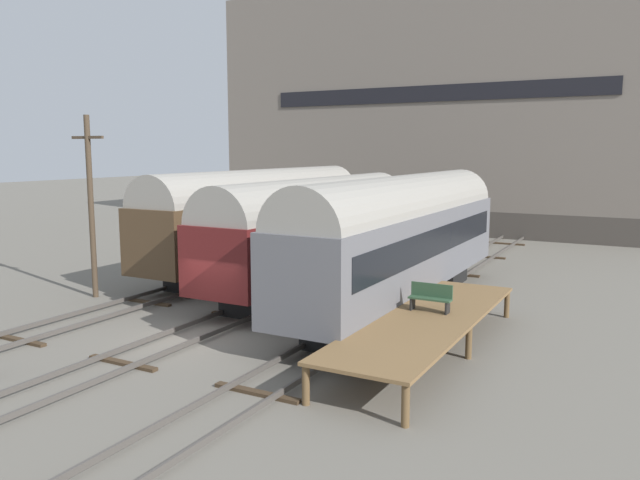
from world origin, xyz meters
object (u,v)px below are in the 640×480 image
(train_car_maroon, at_px, (315,226))
(utility_pole, at_px, (91,204))
(bench, at_px, (431,297))
(train_car_grey, at_px, (402,233))
(train_car_brown, at_px, (262,213))

(train_car_maroon, height_order, utility_pole, utility_pole)
(train_car_maroon, relative_size, bench, 10.92)
(utility_pole, bearing_deg, train_car_maroon, 39.24)
(utility_pole, bearing_deg, train_car_grey, 20.45)
(train_car_grey, bearing_deg, train_car_brown, 155.39)
(train_car_maroon, xyz_separation_m, utility_pole, (-7.59, -6.20, 1.20))
(train_car_brown, bearing_deg, utility_pole, -106.84)
(train_car_brown, height_order, bench, train_car_brown)
(train_car_maroon, bearing_deg, train_car_brown, 149.31)
(train_car_brown, height_order, train_car_grey, train_car_grey)
(train_car_grey, bearing_deg, bench, -57.80)
(bench, bearing_deg, train_car_brown, 145.06)
(train_car_grey, bearing_deg, train_car_maroon, 162.13)
(train_car_grey, bearing_deg, utility_pole, -159.55)
(train_car_maroon, relative_size, utility_pole, 1.95)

